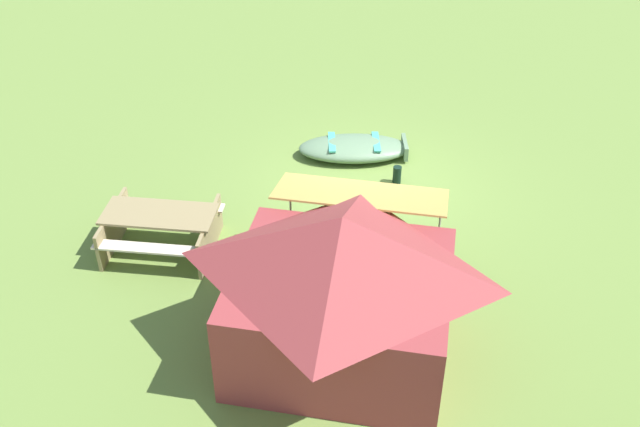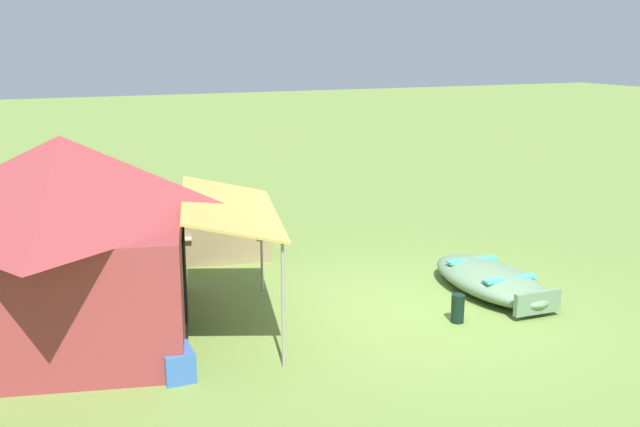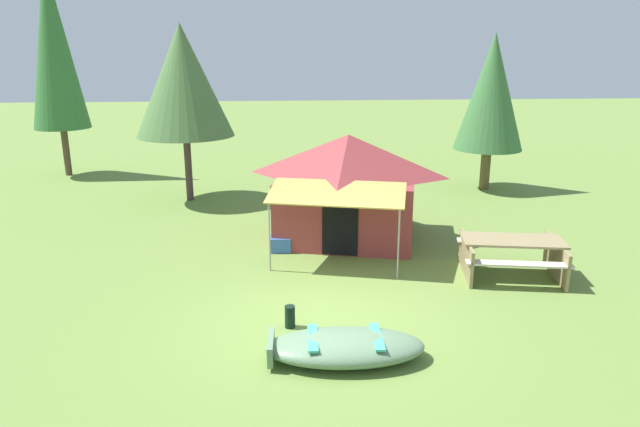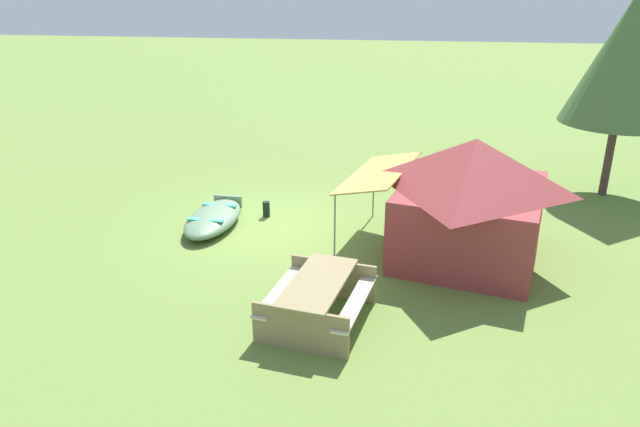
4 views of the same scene
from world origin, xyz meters
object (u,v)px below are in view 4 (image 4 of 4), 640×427
object	(u,v)px
cooler_box	(422,216)
fuel_can	(266,209)
canvas_cabin_tent	(471,197)
picnic_table	(318,295)
pine_tree_back_right	(627,59)
beached_rowboat	(213,218)

from	to	relation	value
cooler_box	fuel_can	xyz separation A→B (m)	(0.11, -3.58, 0.02)
canvas_cabin_tent	cooler_box	xyz separation A→B (m)	(-1.58, -0.86, -1.09)
canvas_cabin_tent	picnic_table	xyz separation A→B (m)	(2.88, -2.60, -0.77)
canvas_cabin_tent	pine_tree_back_right	distance (m)	6.01
picnic_table	pine_tree_back_right	bearing A→B (deg)	137.82
picnic_table	pine_tree_back_right	distance (m)	9.93
canvas_cabin_tent	picnic_table	size ratio (longest dim) A/B	2.08
beached_rowboat	fuel_can	size ratio (longest dim) A/B	6.39
picnic_table	cooler_box	xyz separation A→B (m)	(-4.46, 1.74, -0.32)
fuel_can	cooler_box	bearing A→B (deg)	91.76
canvas_cabin_tent	fuel_can	world-z (taller)	canvas_cabin_tent
cooler_box	pine_tree_back_right	size ratio (longest dim) A/B	0.09
picnic_table	canvas_cabin_tent	bearing A→B (deg)	137.98
beached_rowboat	picnic_table	world-z (taller)	picnic_table
picnic_table	pine_tree_back_right	xyz separation A→B (m)	(-7.03, 6.37, 2.92)
picnic_table	fuel_can	xyz separation A→B (m)	(-4.35, -1.84, -0.30)
canvas_cabin_tent	picnic_table	world-z (taller)	canvas_cabin_tent
picnic_table	fuel_can	world-z (taller)	picnic_table
canvas_cabin_tent	pine_tree_back_right	xyz separation A→B (m)	(-4.15, 3.78, 2.15)
cooler_box	pine_tree_back_right	distance (m)	6.22
picnic_table	cooler_box	world-z (taller)	picnic_table
canvas_cabin_tent	fuel_can	size ratio (longest dim) A/B	12.27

